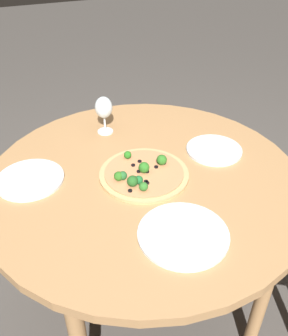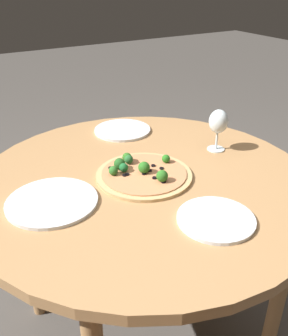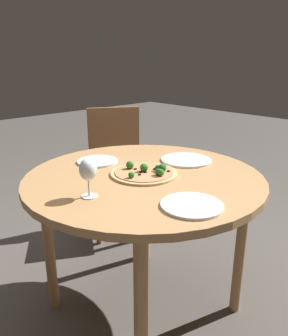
% 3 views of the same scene
% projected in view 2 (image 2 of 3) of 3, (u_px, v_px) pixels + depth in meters
% --- Properties ---
extents(ground_plane, '(12.00, 12.00, 0.00)m').
position_uv_depth(ground_plane, '(144.00, 334.00, 1.51)').
color(ground_plane, '#4C4742').
extents(dining_table, '(1.06, 1.06, 0.73)m').
position_uv_depth(dining_table, '(144.00, 197.00, 1.20)').
color(dining_table, '#A87A4C').
rests_on(dining_table, ground_plane).
extents(pizza, '(0.30, 0.30, 0.05)m').
position_uv_depth(pizza, '(143.00, 173.00, 1.16)').
color(pizza, tan).
rests_on(pizza, dining_table).
extents(wine_glass, '(0.07, 0.07, 0.15)m').
position_uv_depth(wine_glass, '(218.00, 123.00, 1.29)').
color(wine_glass, silver).
rests_on(wine_glass, dining_table).
extents(plate_near, '(0.25, 0.25, 0.01)m').
position_uv_depth(plate_near, '(52.00, 201.00, 1.03)').
color(plate_near, silver).
rests_on(plate_near, dining_table).
extents(plate_far, '(0.20, 0.20, 0.01)m').
position_uv_depth(plate_far, '(216.00, 219.00, 0.96)').
color(plate_far, silver).
rests_on(plate_far, dining_table).
extents(plate_side, '(0.22, 0.22, 0.01)m').
position_uv_depth(plate_side, '(122.00, 130.00, 1.48)').
color(plate_side, silver).
rests_on(plate_side, dining_table).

